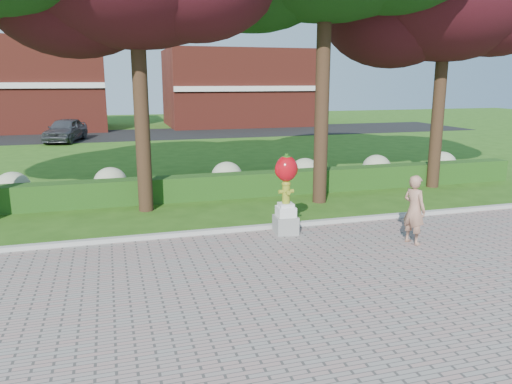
# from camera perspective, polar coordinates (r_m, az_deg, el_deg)

# --- Properties ---
(ground) EXTENTS (100.00, 100.00, 0.00)m
(ground) POSITION_cam_1_polar(r_m,az_deg,el_deg) (10.31, 1.49, -9.51)
(ground) COLOR #2A5314
(ground) RESTS_ON ground
(curb) EXTENTS (40.00, 0.18, 0.15)m
(curb) POSITION_cam_1_polar(r_m,az_deg,el_deg) (13.00, -2.59, -4.39)
(curb) COLOR #ADADA5
(curb) RESTS_ON ground
(lawn_hedge) EXTENTS (24.00, 0.70, 0.80)m
(lawn_hedge) POSITION_cam_1_polar(r_m,az_deg,el_deg) (16.71, -5.90, 0.57)
(lawn_hedge) COLOR #1F4513
(lawn_hedge) RESTS_ON ground
(hydrangea_row) EXTENTS (20.10, 1.10, 0.99)m
(hydrangea_row) POSITION_cam_1_polar(r_m,az_deg,el_deg) (17.75, -4.69, 1.80)
(hydrangea_row) COLOR #A9B288
(hydrangea_row) RESTS_ON ground
(street) EXTENTS (50.00, 8.00, 0.02)m
(street) POSITION_cam_1_polar(r_m,az_deg,el_deg) (37.39, -11.90, 6.48)
(street) COLOR black
(street) RESTS_ON ground
(building_left) EXTENTS (14.00, 8.00, 7.00)m
(building_left) POSITION_cam_1_polar(r_m,az_deg,el_deg) (43.65, -26.24, 10.92)
(building_left) COLOR maroon
(building_left) RESTS_ON ground
(building_right) EXTENTS (12.00, 8.00, 6.40)m
(building_right) POSITION_cam_1_polar(r_m,az_deg,el_deg) (44.45, -2.22, 11.81)
(building_right) COLOR maroon
(building_right) RESTS_ON ground
(hydrant_sculpture) EXTENTS (0.60, 0.58, 2.06)m
(hydrant_sculpture) POSITION_cam_1_polar(r_m,az_deg,el_deg) (12.62, 3.46, 0.04)
(hydrant_sculpture) COLOR gray
(hydrant_sculpture) RESTS_ON walkway
(woman) EXTENTS (0.56, 0.70, 1.67)m
(woman) POSITION_cam_1_polar(r_m,az_deg,el_deg) (12.46, 17.63, -1.93)
(woman) COLOR #A97860
(woman) RESTS_ON walkway
(parked_car) EXTENTS (2.87, 4.71, 1.50)m
(parked_car) POSITION_cam_1_polar(r_m,az_deg,el_deg) (34.32, -20.96, 6.66)
(parked_car) COLOR #3C3E43
(parked_car) RESTS_ON street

